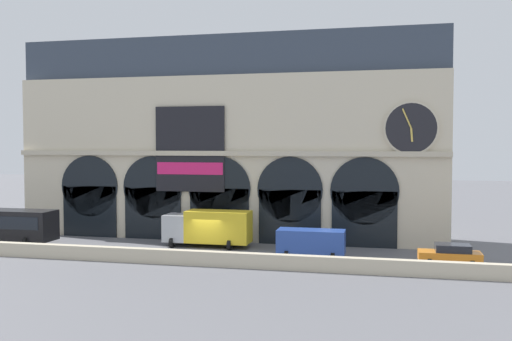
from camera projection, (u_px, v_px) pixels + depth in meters
name	position (u px, v px, depth m)	size (l,w,h in m)	color
ground_plane	(202.00, 252.00, 45.82)	(200.00, 200.00, 0.00)	slate
quay_parapet_wall	(181.00, 257.00, 40.97)	(90.00, 0.70, 1.07)	beige
station_building	(228.00, 141.00, 53.16)	(39.90, 6.36, 18.81)	beige
box_truck_center	(208.00, 227.00, 48.05)	(7.50, 2.91, 3.12)	#ADB2B7
van_mideast	(311.00, 242.00, 43.33)	(5.20, 2.48, 2.20)	#28479E
car_east	(450.00, 254.00, 40.71)	(4.40, 2.22, 1.55)	orange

